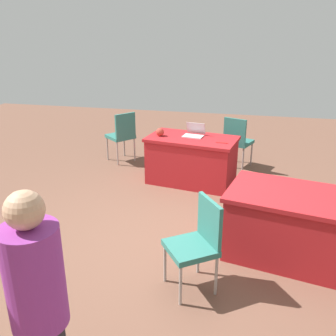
% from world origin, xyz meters
% --- Properties ---
extents(ground_plane, '(14.40, 14.40, 0.00)m').
position_xyz_m(ground_plane, '(0.00, 0.00, 0.00)').
color(ground_plane, brown).
extents(table_foreground, '(1.54, 1.02, 0.78)m').
position_xyz_m(table_foreground, '(-0.02, -1.91, 0.39)').
color(table_foreground, '#AD1E23').
rests_on(table_foreground, ground).
extents(table_mid_left, '(1.87, 1.24, 0.78)m').
position_xyz_m(table_mid_left, '(-1.60, 0.02, 0.39)').
color(table_mid_left, '#AD1E23').
rests_on(table_mid_left, ground).
extents(chair_near_front, '(0.62, 0.62, 0.97)m').
position_xyz_m(chair_near_front, '(1.43, -2.63, 0.56)').
color(chair_near_front, '#9E9993').
rests_on(chair_near_front, ground).
extents(chair_tucked_left, '(0.61, 0.61, 0.94)m').
position_xyz_m(chair_tucked_left, '(-0.51, 0.76, 0.54)').
color(chair_tucked_left, '#9E9993').
rests_on(chair_tucked_left, ground).
extents(chair_tucked_right, '(0.57, 0.57, 0.95)m').
position_xyz_m(chair_tucked_right, '(-0.72, -2.76, 0.55)').
color(chair_tucked_right, '#9E9993').
rests_on(chair_tucked_right, ground).
extents(person_presenter, '(0.48, 0.48, 1.68)m').
position_xyz_m(person_presenter, '(0.23, 2.32, 0.94)').
color(person_presenter, '#26262D').
rests_on(person_presenter, ground).
extents(laptop_silver, '(0.36, 0.34, 0.21)m').
position_xyz_m(laptop_silver, '(-0.04, -2.00, 0.82)').
color(laptop_silver, silver).
rests_on(laptop_silver, table_foreground).
extents(yarn_ball, '(0.13, 0.13, 0.13)m').
position_xyz_m(yarn_ball, '(0.51, -1.88, 0.84)').
color(yarn_ball, '#B2382D').
rests_on(yarn_ball, table_foreground).
extents(scissors_red, '(0.18, 0.05, 0.01)m').
position_xyz_m(scissors_red, '(-0.52, -1.71, 0.78)').
color(scissors_red, red).
rests_on(scissors_red, table_foreground).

